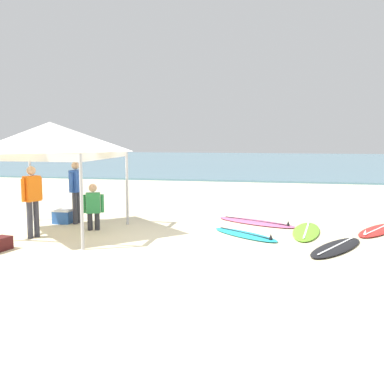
% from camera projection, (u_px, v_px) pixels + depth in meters
% --- Properties ---
extents(ground_plane, '(80.00, 80.00, 0.00)m').
position_uv_depth(ground_plane, '(162.00, 238.00, 11.05)').
color(ground_plane, beige).
extents(sea, '(80.00, 36.00, 0.10)m').
position_uv_depth(sea, '(253.00, 161.00, 41.56)').
color(sea, '#568499').
rests_on(sea, ground).
extents(canopy_tent, '(2.99, 2.99, 2.75)m').
position_uv_depth(canopy_tent, '(50.00, 137.00, 11.31)').
color(canopy_tent, '#B7B7BC').
rests_on(canopy_tent, ground).
extents(surfboard_black, '(1.59, 2.32, 0.19)m').
position_uv_depth(surfboard_black, '(336.00, 247.00, 9.99)').
color(surfboard_black, black).
rests_on(surfboard_black, ground).
extents(surfboard_lime, '(0.89, 2.44, 0.19)m').
position_uv_depth(surfboard_lime, '(306.00, 231.00, 11.63)').
color(surfboard_lime, '#7AD12D').
rests_on(surfboard_lime, ground).
extents(surfboard_cyan, '(1.91, 1.73, 0.19)m').
position_uv_depth(surfboard_cyan, '(245.00, 234.00, 11.25)').
color(surfboard_cyan, '#23B2CC').
rests_on(surfboard_cyan, ground).
extents(surfboard_red, '(1.59, 2.24, 0.19)m').
position_uv_depth(surfboard_red, '(378.00, 230.00, 11.78)').
color(surfboard_red, red).
rests_on(surfboard_red, ground).
extents(surfboard_pink, '(2.45, 1.74, 0.19)m').
position_uv_depth(surfboard_pink, '(256.00, 222.00, 12.85)').
color(surfboard_pink, pink).
rests_on(surfboard_pink, ground).
extents(person_blue, '(0.24, 0.55, 1.71)m').
position_uv_depth(person_blue, '(76.00, 188.00, 12.73)').
color(person_blue, '#383842').
rests_on(person_blue, ground).
extents(person_orange, '(0.35, 0.50, 1.71)m').
position_uv_depth(person_orange, '(32.00, 197.00, 10.96)').
color(person_orange, '#383842').
rests_on(person_orange, ground).
extents(person_green, '(0.51, 0.34, 1.20)m').
position_uv_depth(person_green, '(93.00, 205.00, 11.86)').
color(person_green, '#2D2D33').
rests_on(person_green, ground).
extents(cooler_box, '(0.50, 0.36, 0.39)m').
position_uv_depth(cooler_box, '(63.00, 216.00, 12.83)').
color(cooler_box, '#2D60B7').
rests_on(cooler_box, ground).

